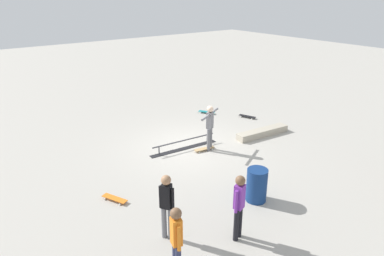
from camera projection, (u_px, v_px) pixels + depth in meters
The scene contains 12 objects.
ground_plane at pixel (191, 147), 13.29m from camera, with size 60.00×60.00×0.00m, color #ADA89E.
grind_rail at pixel (184, 145), 13.10m from camera, with size 2.79×0.48×0.37m.
skate_ledge at pixel (262, 132), 14.30m from camera, with size 2.42×0.43×0.27m, color #B2A893.
skater_main at pixel (210, 125), 12.70m from camera, with size 1.28×0.71×1.73m.
skateboard_main at pixel (204, 149), 12.98m from camera, with size 0.82×0.35×0.09m.
bystander_orange_shirt at pixel (176, 240), 6.93m from camera, with size 0.25×0.39×1.70m.
bystander_purple_shirt at pixel (239, 204), 8.08m from camera, with size 0.39×0.26×1.70m.
bystander_black_shirt at pixel (167, 204), 8.10m from camera, with size 0.29×0.36×1.71m.
loose_skateboard_teal at pixel (207, 112), 16.88m from camera, with size 0.58×0.79×0.09m.
loose_skateboard_orange at pixel (115, 198), 9.89m from camera, with size 0.51×0.81×0.09m.
loose_skateboard_black at pixel (247, 116), 16.30m from camera, with size 0.47×0.82×0.09m.
trash_bin at pixel (257, 185), 9.78m from camera, with size 0.58×0.58×0.97m, color navy.
Camera 1 is at (7.19, 9.70, 5.59)m, focal length 32.66 mm.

